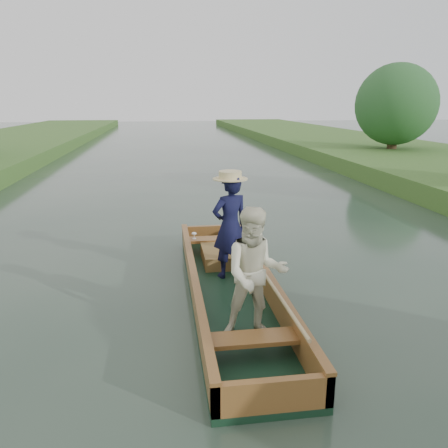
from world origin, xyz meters
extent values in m
plane|color=#283D30|center=(0.00, 0.00, 0.00)|extent=(120.00, 120.00, 0.00)
cylinder|color=#47331E|center=(9.80, 13.70, 1.10)|extent=(0.44, 0.44, 2.21)
sphere|color=#215321|center=(9.80, 13.70, 2.61)|extent=(3.66, 3.66, 3.66)
sphere|color=#215321|center=(10.40, 14.00, 2.21)|extent=(2.20, 2.20, 2.20)
cube|color=black|center=(0.00, 0.00, 0.04)|extent=(1.10, 5.00, 0.08)
cube|color=brown|center=(-0.51, 0.00, 0.24)|extent=(0.08, 5.00, 0.32)
cube|color=brown|center=(0.51, 0.00, 0.24)|extent=(0.08, 5.00, 0.32)
cube|color=brown|center=(0.00, 2.46, 0.24)|extent=(1.10, 0.08, 0.32)
cube|color=brown|center=(0.00, -2.46, 0.24)|extent=(1.10, 0.08, 0.32)
cube|color=brown|center=(-0.51, 0.00, 0.42)|extent=(0.10, 5.00, 0.04)
cube|color=brown|center=(0.51, 0.00, 0.42)|extent=(0.10, 5.00, 0.04)
cube|color=brown|center=(0.00, 1.90, 0.30)|extent=(0.94, 0.30, 0.05)
cube|color=brown|center=(0.00, -1.60, 0.30)|extent=(0.94, 0.30, 0.05)
imported|color=black|center=(0.10, 0.67, 0.89)|extent=(0.68, 0.56, 1.62)
cylinder|color=beige|center=(0.10, 0.67, 1.66)|extent=(0.52, 0.52, 0.12)
imported|color=#E9E5C6|center=(0.11, -1.16, 0.85)|extent=(0.78, 0.63, 1.54)
cube|color=#935E2F|center=(0.16, 1.30, 0.19)|extent=(0.85, 0.90, 0.22)
sphere|color=#A47B56|center=(0.44, 1.20, 0.41)|extent=(0.20, 0.20, 0.20)
sphere|color=#A47B56|center=(0.44, 1.19, 0.56)|extent=(0.15, 0.15, 0.15)
sphere|color=#A47B56|center=(0.39, 1.19, 0.63)|extent=(0.06, 0.06, 0.06)
sphere|color=#A47B56|center=(0.50, 1.19, 0.63)|extent=(0.06, 0.06, 0.06)
sphere|color=#A47B56|center=(0.44, 1.13, 0.55)|extent=(0.06, 0.06, 0.06)
sphere|color=#A47B56|center=(0.35, 1.18, 0.44)|extent=(0.07, 0.07, 0.07)
sphere|color=#A47B56|center=(0.53, 1.18, 0.44)|extent=(0.07, 0.07, 0.07)
sphere|color=#A47B56|center=(0.39, 1.17, 0.33)|extent=(0.08, 0.08, 0.08)
sphere|color=#A47B56|center=(0.49, 1.17, 0.33)|extent=(0.08, 0.08, 0.08)
cylinder|color=silver|center=(-0.36, 1.90, 0.33)|extent=(0.07, 0.07, 0.01)
cylinder|color=silver|center=(-0.36, 1.90, 0.37)|extent=(0.01, 0.01, 0.08)
ellipsoid|color=silver|center=(-0.36, 1.90, 0.43)|extent=(0.09, 0.09, 0.05)
cylinder|color=tan|center=(0.43, 0.16, 0.46)|extent=(0.04, 4.57, 0.20)
camera|label=1|loc=(-0.88, -5.64, 2.72)|focal=35.00mm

